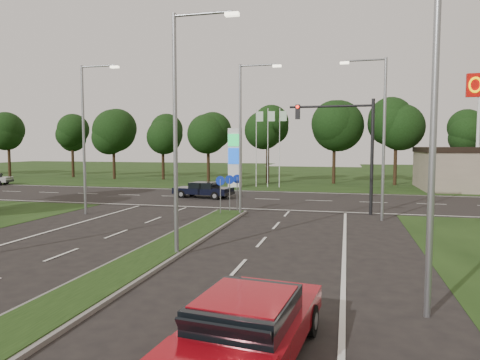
# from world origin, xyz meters

# --- Properties ---
(ground) EXTENTS (160.00, 160.00, 0.00)m
(ground) POSITION_xyz_m (0.00, 0.00, 0.00)
(ground) COLOR black
(ground) RESTS_ON ground
(verge_far) EXTENTS (160.00, 50.00, 0.02)m
(verge_far) POSITION_xyz_m (0.00, 55.00, 0.00)
(verge_far) COLOR black
(verge_far) RESTS_ON ground
(cross_road) EXTENTS (160.00, 12.00, 0.02)m
(cross_road) POSITION_xyz_m (0.00, 24.00, 0.00)
(cross_road) COLOR black
(cross_road) RESTS_ON ground
(median_kerb) EXTENTS (2.00, 26.00, 0.12)m
(median_kerb) POSITION_xyz_m (0.00, 4.00, 0.06)
(median_kerb) COLOR slate
(median_kerb) RESTS_ON ground
(streetlight_median_near) EXTENTS (2.53, 0.22, 9.00)m
(streetlight_median_near) POSITION_xyz_m (1.00, 6.00, 5.08)
(streetlight_median_near) COLOR gray
(streetlight_median_near) RESTS_ON ground
(streetlight_median_far) EXTENTS (2.53, 0.22, 9.00)m
(streetlight_median_far) POSITION_xyz_m (1.00, 16.00, 5.08)
(streetlight_median_far) COLOR gray
(streetlight_median_far) RESTS_ON ground
(streetlight_left_far) EXTENTS (2.53, 0.22, 9.00)m
(streetlight_left_far) POSITION_xyz_m (-8.30, 14.00, 5.08)
(streetlight_left_far) COLOR gray
(streetlight_left_far) RESTS_ON ground
(streetlight_right_far) EXTENTS (2.53, 0.22, 9.00)m
(streetlight_right_far) POSITION_xyz_m (8.80, 16.00, 5.08)
(streetlight_right_far) COLOR gray
(streetlight_right_far) RESTS_ON ground
(streetlight_right_near) EXTENTS (2.53, 0.22, 9.00)m
(streetlight_right_near) POSITION_xyz_m (8.80, 2.00, 5.08)
(streetlight_right_near) COLOR gray
(streetlight_right_near) RESTS_ON ground
(traffic_signal) EXTENTS (5.10, 0.42, 7.00)m
(traffic_signal) POSITION_xyz_m (7.19, 18.00, 4.65)
(traffic_signal) COLOR black
(traffic_signal) RESTS_ON ground
(median_signs) EXTENTS (1.16, 1.76, 2.38)m
(median_signs) POSITION_xyz_m (0.00, 16.40, 1.71)
(median_signs) COLOR gray
(median_signs) RESTS_ON ground
(gas_pylon) EXTENTS (5.80, 1.26, 8.00)m
(gas_pylon) POSITION_xyz_m (-3.79, 33.05, 3.20)
(gas_pylon) COLOR silver
(gas_pylon) RESTS_ON ground
(mcdonalds_sign) EXTENTS (2.20, 0.47, 10.40)m
(mcdonalds_sign) POSITION_xyz_m (18.00, 31.97, 7.99)
(mcdonalds_sign) COLOR silver
(mcdonalds_sign) RESTS_ON ground
(treeline_far) EXTENTS (6.00, 6.00, 9.90)m
(treeline_far) POSITION_xyz_m (0.10, 39.93, 6.83)
(treeline_far) COLOR black
(treeline_far) RESTS_ON ground
(red_sedan) EXTENTS (2.53, 5.11, 1.35)m
(red_sedan) POSITION_xyz_m (5.24, -1.25, 0.73)
(red_sedan) COLOR #9B0811
(red_sedan) RESTS_ON ground
(navy_sedan) EXTENTS (4.89, 2.59, 1.28)m
(navy_sedan) POSITION_xyz_m (-4.16, 23.61, 0.69)
(navy_sedan) COLOR black
(navy_sedan) RESTS_ON ground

